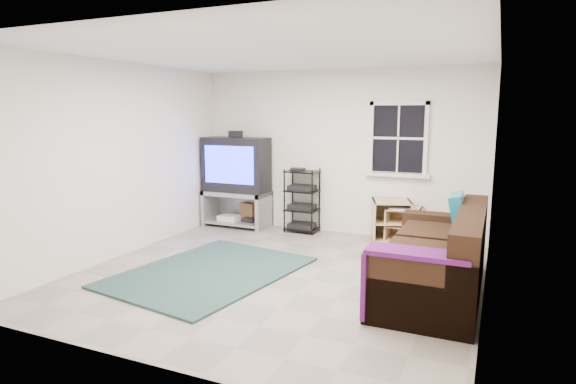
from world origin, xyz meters
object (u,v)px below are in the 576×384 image
at_px(av_rack, 302,204).
at_px(side_table_right, 404,222).
at_px(tv_unit, 237,174).
at_px(side_table_left, 391,219).
at_px(sofa, 437,261).

bearing_deg(av_rack, side_table_right, -1.06).
relative_size(tv_unit, side_table_right, 2.89).
xyz_separation_m(av_rack, side_table_left, (1.46, -0.04, -0.11)).
xyz_separation_m(side_table_left, side_table_right, (0.20, 0.01, -0.03)).
bearing_deg(tv_unit, av_rack, 4.40).
bearing_deg(side_table_right, av_rack, 178.94).
xyz_separation_m(side_table_right, sofa, (0.70, -1.91, 0.04)).
height_order(tv_unit, av_rack, tv_unit).
bearing_deg(av_rack, sofa, -39.41).
relative_size(tv_unit, side_table_left, 2.37).
distance_m(side_table_left, side_table_right, 0.20).
relative_size(side_table_left, side_table_right, 1.22).
xyz_separation_m(tv_unit, side_table_left, (2.62, 0.05, -0.55)).
bearing_deg(tv_unit, side_table_left, 1.03).
height_order(av_rack, sofa, av_rack).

